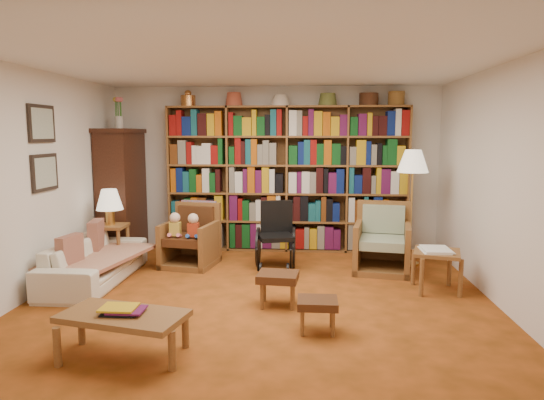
# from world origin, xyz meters

# --- Properties ---
(floor) EXTENTS (5.00, 5.00, 0.00)m
(floor) POSITION_xyz_m (0.00, 0.00, 0.00)
(floor) COLOR #AA4E1A
(floor) RESTS_ON ground
(ceiling) EXTENTS (5.00, 5.00, 0.00)m
(ceiling) POSITION_xyz_m (0.00, 0.00, 2.50)
(ceiling) COLOR white
(ceiling) RESTS_ON wall_back
(wall_back) EXTENTS (5.00, 0.00, 5.00)m
(wall_back) POSITION_xyz_m (0.00, 2.50, 1.25)
(wall_back) COLOR silver
(wall_back) RESTS_ON floor
(wall_front) EXTENTS (5.00, 0.00, 5.00)m
(wall_front) POSITION_xyz_m (0.00, -2.50, 1.25)
(wall_front) COLOR silver
(wall_front) RESTS_ON floor
(wall_left) EXTENTS (0.00, 5.00, 5.00)m
(wall_left) POSITION_xyz_m (-2.50, 0.00, 1.25)
(wall_left) COLOR silver
(wall_left) RESTS_ON floor
(wall_right) EXTENTS (0.00, 5.00, 5.00)m
(wall_right) POSITION_xyz_m (2.50, 0.00, 1.25)
(wall_right) COLOR silver
(wall_right) RESTS_ON floor
(bookshelf) EXTENTS (3.60, 0.30, 2.42)m
(bookshelf) POSITION_xyz_m (0.20, 2.33, 1.17)
(bookshelf) COLOR brown
(bookshelf) RESTS_ON floor
(curio_cabinet) EXTENTS (0.50, 0.95, 2.40)m
(curio_cabinet) POSITION_xyz_m (-2.25, 2.00, 0.95)
(curio_cabinet) COLOR #3D1E10
(curio_cabinet) RESTS_ON floor
(framed_pictures) EXTENTS (0.03, 0.52, 0.97)m
(framed_pictures) POSITION_xyz_m (-2.48, 0.30, 1.62)
(framed_pictures) COLOR black
(framed_pictures) RESTS_ON wall_left
(sofa) EXTENTS (1.79, 0.70, 0.52)m
(sofa) POSITION_xyz_m (-2.05, 0.54, 0.26)
(sofa) COLOR beige
(sofa) RESTS_ON floor
(sofa_throw) EXTENTS (1.04, 1.59, 0.04)m
(sofa_throw) POSITION_xyz_m (-2.00, 0.54, 0.30)
(sofa_throw) COLOR beige
(sofa_throw) RESTS_ON sofa
(cushion_left) EXTENTS (0.20, 0.42, 0.40)m
(cushion_left) POSITION_xyz_m (-2.18, 0.89, 0.45)
(cushion_left) COLOR maroon
(cushion_left) RESTS_ON sofa
(cushion_right) EXTENTS (0.18, 0.37, 0.36)m
(cushion_right) POSITION_xyz_m (-2.18, 0.19, 0.45)
(cushion_right) COLOR maroon
(cushion_right) RESTS_ON sofa
(side_table_lamp) EXTENTS (0.43, 0.43, 0.56)m
(side_table_lamp) POSITION_xyz_m (-2.15, 1.28, 0.42)
(side_table_lamp) COLOR brown
(side_table_lamp) RESTS_ON floor
(table_lamp) EXTENTS (0.36, 0.36, 0.49)m
(table_lamp) POSITION_xyz_m (-2.15, 1.28, 0.89)
(table_lamp) COLOR gold
(table_lamp) RESTS_ON side_table_lamp
(armchair_leather) EXTENTS (0.79, 0.81, 0.85)m
(armchair_leather) POSITION_xyz_m (-1.08, 1.42, 0.35)
(armchair_leather) COLOR brown
(armchair_leather) RESTS_ON floor
(armchair_sage) EXTENTS (0.84, 0.86, 0.89)m
(armchair_sage) POSITION_xyz_m (1.49, 1.34, 0.34)
(armchair_sage) COLOR brown
(armchair_sage) RESTS_ON floor
(wheelchair) EXTENTS (0.53, 0.71, 0.89)m
(wheelchair) POSITION_xyz_m (0.10, 1.34, 0.41)
(wheelchair) COLOR black
(wheelchair) RESTS_ON floor
(floor_lamp) EXTENTS (0.42, 0.42, 1.58)m
(floor_lamp) POSITION_xyz_m (1.92, 1.61, 1.36)
(floor_lamp) COLOR gold
(floor_lamp) RESTS_ON floor
(side_table_papers) EXTENTS (0.61, 0.61, 0.50)m
(side_table_papers) POSITION_xyz_m (1.98, 0.48, 0.40)
(side_table_papers) COLOR brown
(side_table_papers) RESTS_ON floor
(footstool_a) EXTENTS (0.44, 0.39, 0.35)m
(footstool_a) POSITION_xyz_m (0.21, -0.13, 0.29)
(footstool_a) COLOR #513115
(footstool_a) RESTS_ON floor
(footstool_b) EXTENTS (0.36, 0.31, 0.31)m
(footstool_b) POSITION_xyz_m (0.61, -0.78, 0.25)
(footstool_b) COLOR #513115
(footstool_b) RESTS_ON floor
(coffee_table) EXTENTS (1.08, 0.70, 0.42)m
(coffee_table) POSITION_xyz_m (-0.96, -1.39, 0.32)
(coffee_table) COLOR brown
(coffee_table) RESTS_ON floor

